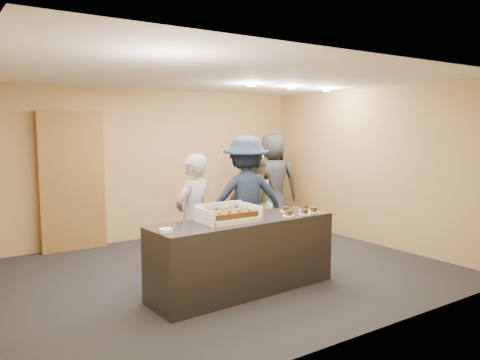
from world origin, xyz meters
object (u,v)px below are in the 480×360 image
Objects in this scene: cake_box at (228,217)px; serving_counter at (244,255)px; storage_cabinet at (72,181)px; person_navy_man at (246,199)px; person_brown_extra at (253,196)px; person_server_grey at (193,218)px; person_sage_man at (253,204)px; plate_stack at (166,230)px; sheet_cake at (229,213)px; person_dark_suit at (273,183)px.

serving_counter is at bearing -6.64° from cake_box.
storage_cabinet is at bearing 107.22° from cake_box.
cake_box is 0.36× the size of person_navy_man.
person_navy_man is at bearing 51.09° from serving_counter.
person_brown_extra is (2.47, -1.67, -0.24)m from storage_cabinet.
person_server_grey is at bearing 13.02° from person_brown_extra.
person_navy_man is (1.11, 0.38, 0.11)m from person_server_grey.
cake_box is 1.49m from person_navy_man.
serving_counter is 1.26× the size of person_navy_man.
person_sage_man is at bearing -119.68° from person_navy_man.
plate_stack is 2.25m from person_navy_man.
person_sage_man is 0.86× the size of person_navy_man.
sheet_cake is (0.99, -3.23, -0.15)m from storage_cabinet.
person_dark_suit is at bearing -156.43° from person_sage_man.
plate_stack is 0.09× the size of person_server_grey.
person_server_grey is 1.78m from person_brown_extra.
plate_stack is 1.15m from person_server_grey.
person_dark_suit reaches higher than sheet_cake.
plate_stack is at bearing -172.86° from sheet_cake.
person_navy_man reaches higher than person_sage_man.
person_dark_suit is at bearing -13.30° from storage_cabinet.
person_dark_suit is at bearing -170.23° from person_server_grey.
serving_counter is 0.54m from cake_box.
plate_stack is at bearing -177.13° from serving_counter.
serving_counter is 4.13× the size of sheet_cake.
serving_counter is 3.37m from person_dark_suit.
person_sage_man is at bearing 44.99° from cake_box.
person_dark_suit is (2.62, 1.67, 0.13)m from person_server_grey.
cake_box is 4.63× the size of plate_stack.
person_navy_man reaches higher than person_server_grey.
person_dark_suit is (3.53, -0.83, -0.18)m from storage_cabinet.
sheet_cake is 3.95× the size of plate_stack.
person_sage_man is at bearing 38.82° from person_brown_extra.
cake_box is at bearing 68.65° from person_navy_man.
storage_cabinet reaches higher than cake_box.
storage_cabinet is at bearing 92.04° from plate_stack.
serving_counter is at bearing 33.32° from person_sage_man.
person_navy_man is at bearing 20.92° from person_sage_man.
plate_stack is 2.62m from person_sage_man.
sheet_cake is at bearing -72.91° from storage_cabinet.
person_sage_man reaches higher than plate_stack.
cake_box is at bearing 8.75° from plate_stack.
cake_box is at bearing 74.68° from person_server_grey.
person_dark_suit reaches higher than cake_box.
person_navy_man reaches higher than sheet_cake.
storage_cabinet is at bearing -92.92° from person_server_grey.
cake_box is at bearing 73.92° from person_dark_suit.
serving_counter is at bearing 75.98° from person_navy_man.
person_dark_suit is (3.41, 2.50, 0.05)m from plate_stack.
cake_box reaches higher than plate_stack.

